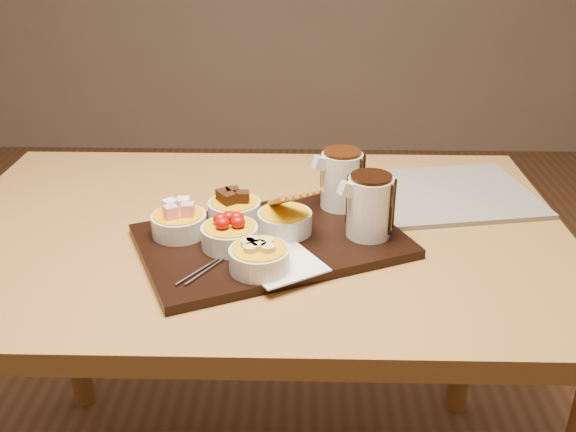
{
  "coord_description": "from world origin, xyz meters",
  "views": [
    {
      "loc": [
        0.09,
        -1.1,
        1.31
      ],
      "look_at": [
        0.07,
        -0.08,
        0.81
      ],
      "focal_mm": 40.0,
      "sensor_mm": 36.0,
      "label": 1
    }
  ],
  "objects_px": {
    "bowl_strawberries": "(230,237)",
    "newspaper": "(445,194)",
    "pitcher_dark_chocolate": "(370,207)",
    "pitcher_milk_chocolate": "(341,180)",
    "serving_board": "(271,241)",
    "dining_table": "(256,270)"
  },
  "relations": [
    {
      "from": "serving_board",
      "to": "bowl_strawberries",
      "type": "bearing_deg",
      "value": -176.42
    },
    {
      "from": "dining_table",
      "to": "pitcher_dark_chocolate",
      "type": "relative_size",
      "value": 10.86
    },
    {
      "from": "pitcher_milk_chocolate",
      "to": "serving_board",
      "type": "bearing_deg",
      "value": -158.2
    },
    {
      "from": "pitcher_dark_chocolate",
      "to": "pitcher_milk_chocolate",
      "type": "distance_m",
      "value": 0.13
    },
    {
      "from": "pitcher_dark_chocolate",
      "to": "pitcher_milk_chocolate",
      "type": "height_order",
      "value": "same"
    },
    {
      "from": "pitcher_milk_chocolate",
      "to": "newspaper",
      "type": "relative_size",
      "value": 0.31
    },
    {
      "from": "pitcher_milk_chocolate",
      "to": "pitcher_dark_chocolate",
      "type": "bearing_deg",
      "value": -94.4
    },
    {
      "from": "dining_table",
      "to": "serving_board",
      "type": "xyz_separation_m",
      "value": [
        0.04,
        -0.08,
        0.11
      ]
    },
    {
      "from": "serving_board",
      "to": "bowl_strawberries",
      "type": "xyz_separation_m",
      "value": [
        -0.07,
        -0.04,
        0.03
      ]
    },
    {
      "from": "dining_table",
      "to": "serving_board",
      "type": "relative_size",
      "value": 2.61
    },
    {
      "from": "dining_table",
      "to": "bowl_strawberries",
      "type": "relative_size",
      "value": 12.0
    },
    {
      "from": "dining_table",
      "to": "pitcher_milk_chocolate",
      "type": "bearing_deg",
      "value": 18.84
    },
    {
      "from": "pitcher_dark_chocolate",
      "to": "pitcher_milk_chocolate",
      "type": "bearing_deg",
      "value": 85.6
    },
    {
      "from": "dining_table",
      "to": "newspaper",
      "type": "distance_m",
      "value": 0.43
    },
    {
      "from": "bowl_strawberries",
      "to": "pitcher_milk_chocolate",
      "type": "relative_size",
      "value": 0.9
    },
    {
      "from": "bowl_strawberries",
      "to": "pitcher_dark_chocolate",
      "type": "height_order",
      "value": "pitcher_dark_chocolate"
    },
    {
      "from": "dining_table",
      "to": "newspaper",
      "type": "height_order",
      "value": "newspaper"
    },
    {
      "from": "bowl_strawberries",
      "to": "pitcher_dark_chocolate",
      "type": "distance_m",
      "value": 0.25
    },
    {
      "from": "serving_board",
      "to": "dining_table",
      "type": "bearing_deg",
      "value": 90.9
    },
    {
      "from": "pitcher_milk_chocolate",
      "to": "bowl_strawberries",
      "type": "bearing_deg",
      "value": -163.61
    },
    {
      "from": "serving_board",
      "to": "pitcher_dark_chocolate",
      "type": "bearing_deg",
      "value": -19.98
    },
    {
      "from": "bowl_strawberries",
      "to": "newspaper",
      "type": "xyz_separation_m",
      "value": [
        0.43,
        0.26,
        -0.03
      ]
    }
  ]
}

